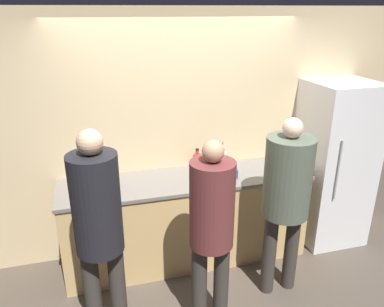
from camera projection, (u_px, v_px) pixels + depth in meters
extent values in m
plane|color=#4C4238|center=(196.00, 277.00, 3.83)|extent=(14.00, 14.00, 0.00)
cube|color=#D6BC8C|center=(178.00, 136.00, 4.00)|extent=(5.20, 0.06, 2.60)
cube|color=tan|center=(186.00, 219.00, 4.01)|extent=(2.53, 0.66, 0.92)
cube|color=slate|center=(186.00, 179.00, 3.84)|extent=(2.56, 0.69, 0.03)
cube|color=white|center=(333.00, 164.00, 4.24)|extent=(0.70, 0.69, 1.86)
cylinder|color=#99999E|center=(338.00, 171.00, 3.83)|extent=(0.02, 0.02, 0.65)
cylinder|color=#38332D|center=(93.00, 297.00, 2.97)|extent=(0.13, 0.13, 0.88)
cylinder|color=#38332D|center=(118.00, 292.00, 3.02)|extent=(0.13, 0.13, 0.88)
cylinder|color=black|center=(96.00, 204.00, 2.69)|extent=(0.36, 0.36, 0.77)
sphere|color=#DBAD89|center=(90.00, 142.00, 2.52)|extent=(0.18, 0.18, 0.18)
cylinder|color=#38332D|center=(199.00, 286.00, 3.13)|extent=(0.13, 0.13, 0.81)
cylinder|color=#38332D|center=(221.00, 282.00, 3.17)|extent=(0.13, 0.13, 0.81)
cylinder|color=brown|center=(212.00, 205.00, 2.87)|extent=(0.35, 0.35, 0.71)
sphere|color=tan|center=(213.00, 151.00, 2.71)|extent=(0.17, 0.17, 0.17)
cylinder|color=#38332D|center=(269.00, 254.00, 3.52)|extent=(0.13, 0.13, 0.83)
cylinder|color=#38332D|center=(291.00, 250.00, 3.58)|extent=(0.13, 0.13, 0.83)
cylinder|color=#515B4C|center=(288.00, 177.00, 3.27)|extent=(0.42, 0.42, 0.73)
sphere|color=beige|center=(293.00, 128.00, 3.10)|extent=(0.17, 0.17, 0.17)
cylinder|color=brown|center=(207.00, 173.00, 3.81)|extent=(0.31, 0.31, 0.11)
ellipsoid|color=yellow|center=(211.00, 166.00, 3.79)|extent=(0.15, 0.12, 0.04)
cylinder|color=silver|center=(221.00, 158.00, 4.15)|extent=(0.10, 0.10, 0.14)
cylinder|color=#99754C|center=(220.00, 150.00, 4.11)|extent=(0.01, 0.05, 0.21)
cylinder|color=#99754C|center=(222.00, 150.00, 4.12)|extent=(0.03, 0.04, 0.21)
cylinder|color=#99754C|center=(221.00, 150.00, 4.10)|extent=(0.04, 0.01, 0.21)
cylinder|color=red|center=(197.00, 160.00, 4.07)|extent=(0.08, 0.08, 0.15)
cylinder|color=red|center=(197.00, 152.00, 4.03)|extent=(0.04, 0.04, 0.05)
cylinder|color=black|center=(197.00, 149.00, 4.02)|extent=(0.04, 0.04, 0.02)
cylinder|color=#335184|center=(234.00, 174.00, 3.81)|extent=(0.08, 0.08, 0.09)
cylinder|color=beige|center=(283.00, 158.00, 4.21)|extent=(0.13, 0.13, 0.09)
sphere|color=#2D6B33|center=(284.00, 148.00, 4.17)|extent=(0.16, 0.16, 0.16)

